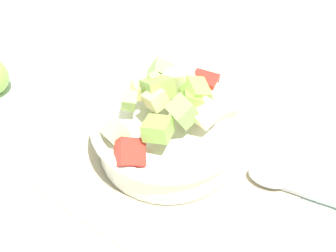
{
  "coord_description": "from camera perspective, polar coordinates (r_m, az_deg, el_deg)",
  "views": [
    {
      "loc": [
        -0.24,
        0.34,
        0.47
      ],
      "look_at": [
        -0.02,
        0.01,
        0.05
      ],
      "focal_mm": 43.0,
      "sensor_mm": 36.0,
      "label": 1
    }
  ],
  "objects": [
    {
      "name": "placemat",
      "position": [
        0.62,
        -0.69,
        -1.64
      ],
      "size": [
        0.43,
        0.36,
        0.01
      ],
      "primitive_type": "cube",
      "color": "tan",
      "rests_on": "ground_plane"
    },
    {
      "name": "salad_bowl",
      "position": [
        0.58,
        0.14,
        -0.21
      ],
      "size": [
        0.22,
        0.22,
        0.13
      ],
      "color": "white",
      "rests_on": "placemat"
    },
    {
      "name": "ground_plane",
      "position": [
        0.62,
        -0.69,
        -1.82
      ],
      "size": [
        2.4,
        2.4,
        0.0
      ],
      "primitive_type": "plane",
      "color": "silver"
    },
    {
      "name": "serving_spoon",
      "position": [
        0.58,
        17.7,
        -8.2
      ],
      "size": [
        0.2,
        0.07,
        0.01
      ],
      "color": "#B7B7BC",
      "rests_on": "placemat"
    }
  ]
}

